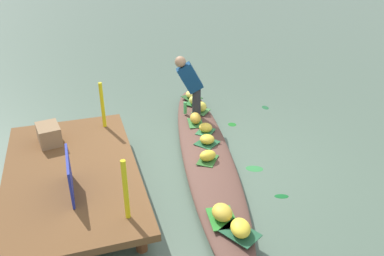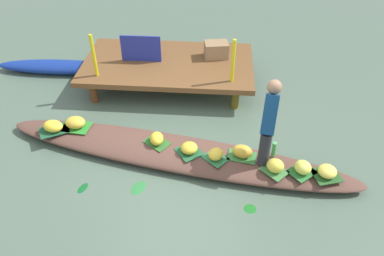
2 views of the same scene
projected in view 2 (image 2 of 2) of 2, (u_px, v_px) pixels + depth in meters
name	position (u px, v px, depth m)	size (l,w,h in m)	color
canal_water	(176.00, 158.00, 5.82)	(40.00, 40.00, 0.00)	#4E6352
dock_platform	(168.00, 65.00, 7.25)	(3.20, 1.80, 0.48)	brown
vendor_boat	(175.00, 153.00, 5.75)	(5.50, 0.81, 0.21)	brown
moored_boat	(61.00, 67.00, 7.78)	(2.60, 0.46, 0.23)	navy
leaf_mat_0	(242.00, 156.00, 5.53)	(0.41, 0.26, 0.01)	#357636
banana_bunch_0	(242.00, 151.00, 5.47)	(0.29, 0.20, 0.19)	gold
leaf_mat_1	(189.00, 152.00, 5.61)	(0.35, 0.32, 0.01)	#215833
banana_bunch_1	(189.00, 148.00, 5.56)	(0.25, 0.25, 0.15)	gold
leaf_mat_2	(302.00, 172.00, 5.28)	(0.34, 0.29, 0.01)	#2B6E31
banana_bunch_2	(303.00, 167.00, 5.23)	(0.24, 0.22, 0.17)	#E9E255
leaf_mat_3	(54.00, 130.00, 6.01)	(0.44, 0.31, 0.01)	#1F5235
banana_bunch_3	(53.00, 126.00, 5.96)	(0.32, 0.24, 0.16)	yellow
leaf_mat_4	(216.00, 158.00, 5.50)	(0.33, 0.27, 0.01)	#2B6E3F
banana_bunch_4	(216.00, 154.00, 5.45)	(0.24, 0.21, 0.16)	yellow
leaf_mat_5	(157.00, 143.00, 5.77)	(0.38, 0.26, 0.01)	#2D6327
banana_bunch_5	(157.00, 138.00, 5.72)	(0.27, 0.20, 0.16)	yellow
leaf_mat_6	(76.00, 127.00, 6.07)	(0.44, 0.33, 0.01)	#2A832B
banana_bunch_6	(75.00, 122.00, 6.02)	(0.31, 0.25, 0.18)	gold
leaf_mat_7	(326.00, 175.00, 5.23)	(0.36, 0.33, 0.01)	#245223
banana_bunch_7	(327.00, 171.00, 5.18)	(0.25, 0.26, 0.15)	#F9DC55
leaf_mat_8	(274.00, 171.00, 5.30)	(0.34, 0.28, 0.01)	#3F7A3D
banana_bunch_8	(275.00, 166.00, 5.24)	(0.24, 0.21, 0.19)	#F2DC49
vendor_person	(269.00, 120.00, 5.09)	(0.27, 0.53, 1.19)	#28282D
water_bottle	(274.00, 149.00, 5.48)	(0.06, 0.06, 0.24)	#50BB60
market_banner	(141.00, 49.00, 7.08)	(0.75, 0.03, 0.51)	navy
railing_post_west	(94.00, 56.00, 6.57)	(0.06, 0.06, 0.78)	yellow
railing_post_east	(233.00, 61.00, 6.42)	(0.06, 0.06, 0.78)	yellow
produce_crate	(216.00, 50.00, 7.27)	(0.44, 0.32, 0.30)	#91704D
drifting_plant_0	(250.00, 209.00, 5.03)	(0.17, 0.16, 0.01)	#1A6A20
drifting_plant_2	(83.00, 188.00, 5.32)	(0.21, 0.11, 0.01)	#105622
drifting_plant_3	(138.00, 188.00, 5.33)	(0.28, 0.18, 0.01)	#2B7739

